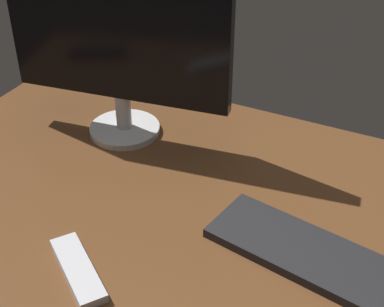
# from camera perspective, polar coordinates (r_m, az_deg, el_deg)

# --- Properties ---
(desk) EXTENTS (1.40, 0.84, 0.02)m
(desk) POSITION_cam_1_polar(r_m,az_deg,el_deg) (1.18, 1.58, -5.79)
(desk) COLOR brown
(desk) RESTS_ON ground
(monitor) EXTENTS (0.52, 0.17, 0.46)m
(monitor) POSITION_cam_1_polar(r_m,az_deg,el_deg) (1.30, -7.39, 11.71)
(monitor) COLOR silver
(monitor) RESTS_ON desk
(keyboard) EXTENTS (0.39, 0.20, 0.02)m
(keyboard) POSITION_cam_1_polar(r_m,az_deg,el_deg) (1.08, 11.28, -9.67)
(keyboard) COLOR black
(keyboard) RESTS_ON desk
(tv_remote) EXTENTS (0.17, 0.14, 0.02)m
(tv_remote) POSITION_cam_1_polar(r_m,az_deg,el_deg) (1.06, -11.21, -11.22)
(tv_remote) COLOR #B7B7BC
(tv_remote) RESTS_ON desk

